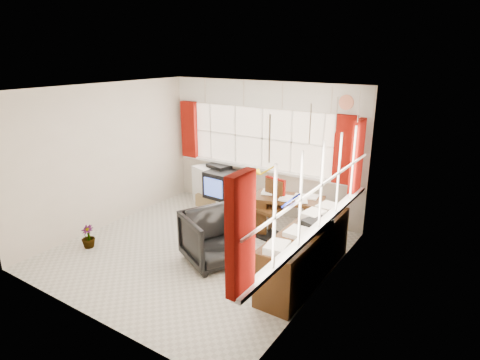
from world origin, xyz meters
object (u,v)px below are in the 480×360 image
Objects in this scene: desk at (288,214)px; tv_bench at (231,203)px; office_chair at (215,238)px; mini_fridge at (207,184)px; task_chair at (271,205)px; radiator at (246,213)px; desk_lamp at (275,174)px; crt_tv at (222,184)px; credenza at (306,251)px.

tv_bench is (-1.45, 0.40, -0.25)m from desk.
office_chair is 2.54m from mini_fridge.
task_chair is 1.49× the size of radiator.
radiator is 0.90m from tv_bench.
desk_lamp reaches higher than task_chair.
task_chair reaches higher than desk.
task_chair is (-0.25, -0.14, 0.15)m from desk.
desk_lamp is at bearing 35.04° from radiator.
radiator is (-0.50, 0.01, -0.25)m from task_chair.
office_chair is (-0.21, -1.31, -0.13)m from task_chair.
desk is at bearing -11.53° from crt_tv.
crt_tv is 0.79× the size of mini_fridge.
task_chair is 1.63× the size of crt_tv.
desk is 1.64× the size of mini_fridge.
task_chair is 1.28× the size of mini_fridge.
credenza is 2.75m from tv_bench.
credenza reaches higher than radiator.
desk_lamp is 0.47× the size of task_chair.
task_chair is 1.44m from crt_tv.
desk is 2.08× the size of crt_tv.
desk is at bearing 126.44° from credenza.
task_chair is (0.10, -0.29, -0.47)m from desk_lamp.
mini_fridge is at bearing 172.95° from tv_bench.
tv_bench is 1.83× the size of mini_fridge.
desk is 0.63× the size of credenza.
desk_lamp is 0.87m from radiator.
task_chair reaches higher than tv_bench.
task_chair is 1.33m from office_chair.
radiator is 0.47× the size of tv_bench.
desk is at bearing 29.93° from task_chair.
radiator reaches higher than tv_bench.
desk reaches higher than tv_bench.
crt_tv is at bearing -17.49° from mini_fridge.
credenza is (1.29, 0.34, 0.00)m from office_chair.
crt_tv is (-1.26, 0.19, -0.48)m from desk_lamp.
radiator is at bearing 39.24° from office_chair.
desk is 1.53m from tv_bench.
desk_lamp reaches higher than mini_fridge.
desk_lamp is (-0.35, 0.14, 0.62)m from desk.
radiator is 0.33× the size of credenza.
radiator is 1.49m from mini_fridge.
credenza reaches higher than tv_bench.
tv_bench is at bearing 142.66° from radiator.
radiator is at bearing 148.03° from credenza.
desk_lamp reaches higher than desk.
tv_bench is 2.33× the size of crt_tv.
tv_bench is (-0.99, 1.86, -0.27)m from office_chair.
desk is 0.32m from task_chair.
desk_lamp is at bearing -13.19° from tv_bench.
desk is 1.90× the size of radiator.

